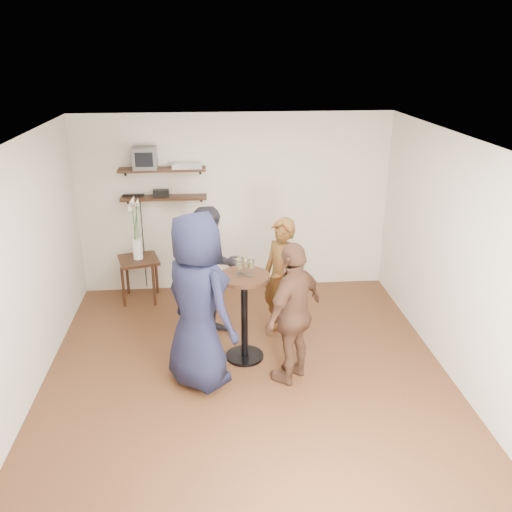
{
  "coord_description": "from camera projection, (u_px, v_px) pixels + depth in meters",
  "views": [
    {
      "loc": [
        -0.35,
        -5.1,
        3.45
      ],
      "look_at": [
        0.13,
        0.4,
        1.3
      ],
      "focal_mm": 38.0,
      "sensor_mm": 36.0,
      "label": 1
    }
  ],
  "objects": [
    {
      "name": "vase_lilies",
      "position": [
        137.0,
        239.0,
        7.54
      ],
      "size": [
        0.19,
        0.19,
        0.94
      ],
      "rotation": [
        0.0,
        0.0,
        0.26
      ],
      "color": "white",
      "rests_on": "side_table"
    },
    {
      "name": "shelf_lower",
      "position": [
        164.0,
        198.0,
        7.61
      ],
      "size": [
        1.2,
        0.25,
        0.04
      ],
      "primitive_type": "cube",
      "color": "black",
      "rests_on": "room"
    },
    {
      "name": "wine_glass_fr",
      "position": [
        251.0,
        264.0,
        5.97
      ],
      "size": [
        0.07,
        0.07,
        0.2
      ],
      "color": "silver",
      "rests_on": "drinks_table"
    },
    {
      "name": "person_brown",
      "position": [
        294.0,
        313.0,
        5.74
      ],
      "size": [
        0.92,
        0.95,
        1.59
      ],
      "primitive_type": "imported",
      "rotation": [
        0.0,
        0.0,
        3.97
      ],
      "color": "#4C2F20",
      "rests_on": "room"
    },
    {
      "name": "wine_glass_bl",
      "position": [
        240.0,
        262.0,
        6.03
      ],
      "size": [
        0.07,
        0.07,
        0.2
      ],
      "color": "silver",
      "rests_on": "drinks_table"
    },
    {
      "name": "person_plaid",
      "position": [
        282.0,
        280.0,
        6.6
      ],
      "size": [
        0.66,
        0.67,
        1.56
      ],
      "primitive_type": "imported",
      "rotation": [
        0.0,
        0.0,
        -0.82
      ],
      "color": "#A51B12",
      "rests_on": "room"
    },
    {
      "name": "radio",
      "position": [
        161.0,
        193.0,
        7.58
      ],
      "size": [
        0.22,
        0.1,
        0.1
      ],
      "primitive_type": "cube",
      "color": "black",
      "rests_on": "shelf_lower"
    },
    {
      "name": "wine_glass_fl",
      "position": [
        239.0,
        265.0,
        5.96
      ],
      "size": [
        0.06,
        0.06,
        0.19
      ],
      "color": "silver",
      "rests_on": "drinks_table"
    },
    {
      "name": "dvd_deck",
      "position": [
        187.0,
        166.0,
        7.47
      ],
      "size": [
        0.4,
        0.24,
        0.06
      ],
      "primitive_type": "cube",
      "color": "silver",
      "rests_on": "shelf_upper"
    },
    {
      "name": "person_navy",
      "position": [
        198.0,
        302.0,
        5.62
      ],
      "size": [
        1.08,
        1.11,
        1.93
      ],
      "primitive_type": "imported",
      "rotation": [
        0.0,
        0.0,
        2.28
      ],
      "color": "black",
      "rests_on": "room"
    },
    {
      "name": "power_strip",
      "position": [
        134.0,
        195.0,
        7.61
      ],
      "size": [
        0.3,
        0.05,
        0.03
      ],
      "primitive_type": "cube",
      "color": "black",
      "rests_on": "shelf_lower"
    },
    {
      "name": "drinks_table",
      "position": [
        244.0,
        306.0,
        6.17
      ],
      "size": [
        0.58,
        0.58,
        1.06
      ],
      "color": "black",
      "rests_on": "room"
    },
    {
      "name": "crt_monitor",
      "position": [
        145.0,
        158.0,
        7.38
      ],
      "size": [
        0.32,
        0.3,
        0.3
      ],
      "primitive_type": "cube",
      "color": "#59595B",
      "rests_on": "shelf_upper"
    },
    {
      "name": "side_table",
      "position": [
        139.0,
        265.0,
        7.69
      ],
      "size": [
        0.65,
        0.65,
        0.64
      ],
      "rotation": [
        0.0,
        0.0,
        0.26
      ],
      "color": "black",
      "rests_on": "room"
    },
    {
      "name": "wine_glass_br",
      "position": [
        246.0,
        263.0,
        6.0
      ],
      "size": [
        0.07,
        0.07,
        0.2
      ],
      "color": "silver",
      "rests_on": "drinks_table"
    },
    {
      "name": "room",
      "position": [
        247.0,
        270.0,
        5.54
      ],
      "size": [
        4.58,
        5.08,
        2.68
      ],
      "color": "#4F2A19",
      "rests_on": "ground"
    },
    {
      "name": "shelf_upper",
      "position": [
        162.0,
        170.0,
        7.46
      ],
      "size": [
        1.2,
        0.25,
        0.04
      ],
      "primitive_type": "cube",
      "color": "black",
      "rests_on": "room"
    },
    {
      "name": "person_dark",
      "position": [
        212.0,
        274.0,
        6.61
      ],
      "size": [
        1.04,
        0.98,
        1.69
      ],
      "primitive_type": "imported",
      "rotation": [
        0.0,
        0.0,
        0.56
      ],
      "color": "black",
      "rests_on": "room"
    }
  ]
}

